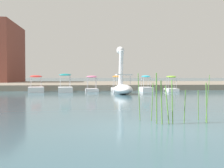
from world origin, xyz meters
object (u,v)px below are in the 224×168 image
swan_boat (123,84)px  pedal_boat_red (36,87)px  pedal_boat_orange (118,87)px  pedal_boat_teal (65,87)px  pedal_boat_cyan (146,87)px  pedal_boat_pink (92,87)px  pedal_boat_lime (171,87)px

swan_boat → pedal_boat_red: 8.50m
pedal_boat_orange → pedal_boat_teal: bearing=-175.0°
pedal_boat_cyan → pedal_boat_pink: (-5.28, -0.16, 0.03)m
pedal_boat_lime → pedal_boat_orange: bearing=177.9°
pedal_boat_teal → pedal_boat_cyan: bearing=4.3°
pedal_boat_pink → pedal_boat_teal: 2.52m
pedal_boat_cyan → pedal_boat_red: size_ratio=0.86×
pedal_boat_teal → pedal_boat_orange: bearing=5.0°
pedal_boat_orange → pedal_boat_teal: (-4.99, -0.43, -0.00)m
pedal_boat_orange → pedal_boat_pink: bearing=-179.8°
pedal_boat_lime → pedal_boat_red: bearing=179.1°
pedal_boat_cyan → pedal_boat_pink: bearing=-178.3°
pedal_boat_lime → pedal_boat_teal: pedal_boat_teal is taller
pedal_boat_lime → pedal_boat_teal: 10.21m
swan_boat → pedal_boat_teal: size_ratio=1.66×
pedal_boat_cyan → pedal_boat_red: (-10.47, -0.14, 0.01)m
pedal_boat_cyan → pedal_boat_teal: size_ratio=0.89×
pedal_boat_cyan → pedal_boat_teal: pedal_boat_teal is taller
pedal_boat_lime → pedal_boat_pink: bearing=178.6°
swan_boat → pedal_boat_red: swan_boat is taller
pedal_boat_teal → pedal_boat_red: (-2.71, 0.44, -0.01)m
swan_boat → pedal_boat_orange: 3.80m
pedal_boat_cyan → pedal_boat_lime: bearing=-8.0°
pedal_boat_lime → pedal_boat_cyan: bearing=172.0°
pedal_boat_cyan → pedal_boat_orange: size_ratio=1.13×
pedal_boat_cyan → pedal_boat_teal: 7.78m
pedal_boat_orange → pedal_boat_red: size_ratio=0.75×
pedal_boat_lime → pedal_boat_pink: size_ratio=0.98×
pedal_boat_orange → pedal_boat_lime: bearing=-2.1°
pedal_boat_teal → pedal_boat_red: size_ratio=0.96×
pedal_boat_cyan → pedal_boat_pink: size_ratio=1.21×
swan_boat → pedal_boat_pink: bearing=122.7°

